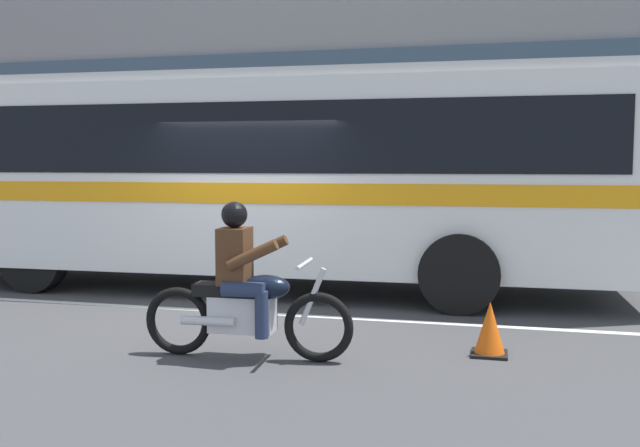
{
  "coord_description": "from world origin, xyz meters",
  "views": [
    {
      "loc": [
        3.31,
        -9.1,
        1.95
      ],
      "look_at": [
        1.17,
        -0.62,
        1.19
      ],
      "focal_mm": 39.59,
      "sensor_mm": 36.0,
      "label": 1
    }
  ],
  "objects_px": {
    "transit_bus": "(268,166)",
    "traffic_cone": "(490,330)",
    "motorcycle_with_rider": "(245,293)",
    "fire_hydrant": "(587,243)"
  },
  "relations": [
    {
      "from": "transit_bus",
      "to": "fire_hydrant",
      "type": "bearing_deg",
      "value": 29.92
    },
    {
      "from": "motorcycle_with_rider",
      "to": "traffic_cone",
      "type": "distance_m",
      "value": 2.49
    },
    {
      "from": "traffic_cone",
      "to": "transit_bus",
      "type": "bearing_deg",
      "value": 137.41
    },
    {
      "from": "transit_bus",
      "to": "motorcycle_with_rider",
      "type": "height_order",
      "value": "transit_bus"
    },
    {
      "from": "transit_bus",
      "to": "fire_hydrant",
      "type": "height_order",
      "value": "transit_bus"
    },
    {
      "from": "traffic_cone",
      "to": "fire_hydrant",
      "type": "bearing_deg",
      "value": 74.92
    },
    {
      "from": "transit_bus",
      "to": "traffic_cone",
      "type": "relative_size",
      "value": 19.65
    },
    {
      "from": "motorcycle_with_rider",
      "to": "traffic_cone",
      "type": "xyz_separation_m",
      "value": [
        2.36,
        0.69,
        -0.4
      ]
    },
    {
      "from": "fire_hydrant",
      "to": "motorcycle_with_rider",
      "type": "bearing_deg",
      "value": -120.8
    },
    {
      "from": "transit_bus",
      "to": "traffic_cone",
      "type": "distance_m",
      "value": 4.85
    }
  ]
}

